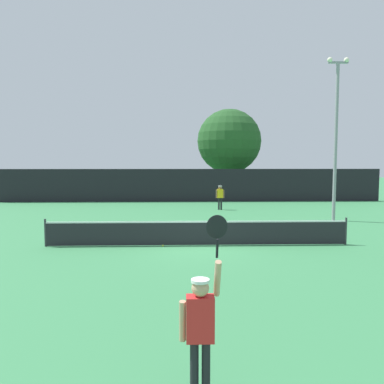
{
  "coord_description": "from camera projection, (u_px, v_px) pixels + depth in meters",
  "views": [
    {
      "loc": [
        -0.66,
        -14.66,
        3.29
      ],
      "look_at": [
        -0.12,
        2.99,
        1.85
      ],
      "focal_mm": 35.73,
      "sensor_mm": 36.0,
      "label": 1
    }
  ],
  "objects": [
    {
      "name": "player_serving",
      "position": [
        201.0,
        320.0,
        5.19
      ],
      "size": [
        0.68,
        0.4,
        2.56
      ],
      "color": "red",
      "rests_on": "ground"
    },
    {
      "name": "parked_car_mid",
      "position": [
        294.0,
        187.0,
        37.52
      ],
      "size": [
        2.42,
        4.41,
        1.69
      ],
      "rotation": [
        0.0,
        0.0,
        -0.13
      ],
      "color": "#B7B7BC",
      "rests_on": "ground"
    },
    {
      "name": "perimeter_fence",
      "position": [
        188.0,
        185.0,
        30.88
      ],
      "size": [
        31.32,
        0.12,
        2.65
      ],
      "primitive_type": "cube",
      "color": "black",
      "rests_on": "ground"
    },
    {
      "name": "player_receiving",
      "position": [
        220.0,
        195.0,
        25.73
      ],
      "size": [
        0.57,
        0.24,
        1.62
      ],
      "rotation": [
        0.0,
        0.0,
        3.14
      ],
      "color": "yellow",
      "rests_on": "ground"
    },
    {
      "name": "tennis_ball",
      "position": [
        163.0,
        246.0,
        14.7
      ],
      "size": [
        0.07,
        0.07,
        0.07
      ],
      "primitive_type": "sphere",
      "color": "#CCE033",
      "rests_on": "ground"
    },
    {
      "name": "large_tree",
      "position": [
        229.0,
        141.0,
        34.79
      ],
      "size": [
        5.8,
        5.8,
        7.99
      ],
      "color": "brown",
      "rests_on": "ground"
    },
    {
      "name": "parked_car_near",
      "position": [
        161.0,
        185.0,
        39.27
      ],
      "size": [
        2.27,
        4.35,
        1.69
      ],
      "rotation": [
        0.0,
        0.0,
        -0.09
      ],
      "color": "navy",
      "rests_on": "ground"
    },
    {
      "name": "tennis_net",
      "position": [
        197.0,
        232.0,
        14.85
      ],
      "size": [
        11.8,
        0.08,
        1.07
      ],
      "color": "#232328",
      "rests_on": "ground"
    },
    {
      "name": "light_pole",
      "position": [
        336.0,
        130.0,
        20.7
      ],
      "size": [
        1.18,
        0.28,
        8.82
      ],
      "color": "gray",
      "rests_on": "ground"
    },
    {
      "name": "ground_plane",
      "position": [
        197.0,
        245.0,
        14.9
      ],
      "size": [
        120.0,
        120.0,
        0.0
      ],
      "primitive_type": "plane",
      "color": "#387F4C"
    }
  ]
}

